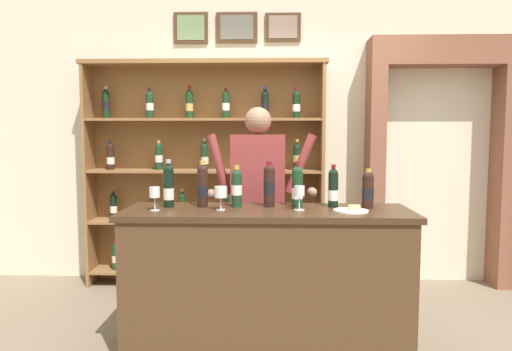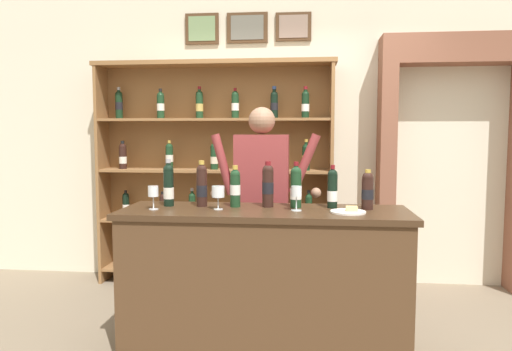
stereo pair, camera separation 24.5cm
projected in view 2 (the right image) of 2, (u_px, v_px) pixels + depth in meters
back_wall at (294, 110)px, 4.76m from camera, size 12.00×0.19×3.39m
wine_shelf at (215, 168)px, 4.64m from camera, size 2.30×0.31×2.14m
archway_doorway at (450, 148)px, 4.52m from camera, size 1.36×0.45×2.36m
tasting_counter at (264, 281)px, 3.19m from camera, size 1.90×0.61×0.97m
shopkeeper at (262, 188)px, 3.80m from camera, size 0.88×0.22×1.67m
tasting_bottle_grappa at (169, 185)px, 3.29m from camera, size 0.07×0.07×0.33m
tasting_bottle_riserva at (202, 185)px, 3.28m from camera, size 0.07×0.07×0.32m
tasting_bottle_super_tuscan at (235, 187)px, 3.25m from camera, size 0.07×0.07×0.28m
tasting_bottle_vin_santo at (268, 184)px, 3.25m from camera, size 0.08×0.08×0.31m
tasting_bottle_bianco at (296, 187)px, 3.23m from camera, size 0.08×0.08×0.31m
tasting_bottle_brunello at (332, 189)px, 3.21m from camera, size 0.07×0.07×0.29m
tasting_bottle_rosso at (368, 190)px, 3.14m from camera, size 0.08×0.08×0.26m
wine_glass_spare at (218, 193)px, 3.14m from camera, size 0.08×0.08×0.16m
wine_glass_right at (153, 193)px, 3.15m from camera, size 0.07×0.07×0.16m
wine_glass_center at (296, 193)px, 3.09m from camera, size 0.07×0.07×0.16m
cheese_plate at (349, 211)px, 3.02m from camera, size 0.22×0.22×0.04m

